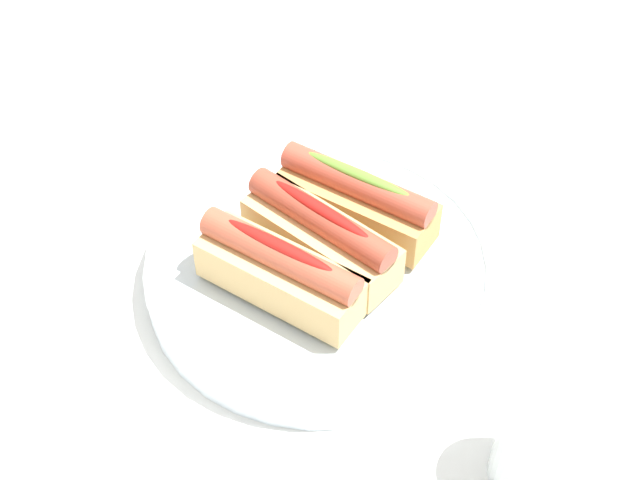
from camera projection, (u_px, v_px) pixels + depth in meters
The scene contains 6 objects.
ground_plane at pixel (332, 275), 0.85m from camera, with size 2.40×2.40×0.00m, color white.
serving_bowl at pixel (320, 268), 0.83m from camera, with size 0.32×0.32×0.04m.
hotdog_front at pixel (357, 200), 0.83m from camera, with size 0.16×0.09×0.06m.
hotdog_back at pixel (320, 234), 0.80m from camera, with size 0.16×0.07×0.06m.
hotdog_side at pixel (281, 271), 0.77m from camera, with size 0.16×0.09×0.06m.
water_glass at pixel (540, 448), 0.68m from camera, with size 0.07×0.07×0.09m.
Camera 1 is at (-0.41, 0.38, 0.64)m, focal length 50.65 mm.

